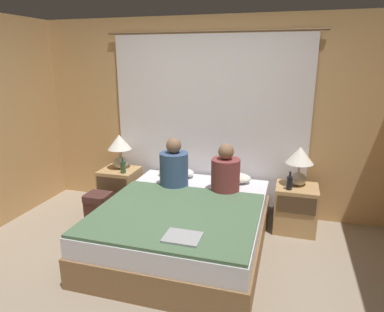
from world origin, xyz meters
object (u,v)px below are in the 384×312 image
at_px(bed, 184,226).
at_px(pillow_left, 176,172).
at_px(beer_bottle_on_right_stand, 289,183).
at_px(backpack_on_floor, 99,206).
at_px(laptop_on_bed, 183,237).
at_px(lamp_right, 300,161).
at_px(person_left_in_bed, 174,167).
at_px(beer_bottle_on_left_stand, 123,167).
at_px(person_right_in_bed, 226,173).
at_px(pillow_right, 232,177).
at_px(nightstand_right, 295,208).
at_px(nightstand_left, 120,188).
at_px(lamp_left, 120,147).

bearing_deg(bed, pillow_left, 114.04).
bearing_deg(beer_bottle_on_right_stand, backpack_on_floor, -170.29).
height_order(laptop_on_bed, backpack_on_floor, laptop_on_bed).
relative_size(bed, lamp_right, 4.31).
bearing_deg(person_left_in_bed, beer_bottle_on_left_stand, 168.76).
bearing_deg(person_right_in_bed, pillow_left, 154.16).
xyz_separation_m(pillow_right, beer_bottle_on_left_stand, (-1.39, -0.20, 0.07)).
height_order(beer_bottle_on_right_stand, backpack_on_floor, beer_bottle_on_right_stand).
distance_m(pillow_left, laptop_on_bed, 1.66).
bearing_deg(person_left_in_bed, pillow_right, 28.42).
distance_m(nightstand_right, beer_bottle_on_left_stand, 2.21).
relative_size(lamp_right, person_right_in_bed, 0.81).
xyz_separation_m(nightstand_left, beer_bottle_on_left_stand, (0.12, -0.12, 0.36)).
distance_m(person_right_in_bed, beer_bottle_on_right_stand, 0.73).
height_order(bed, lamp_left, lamp_left).
distance_m(lamp_right, beer_bottle_on_right_stand, 0.29).
bearing_deg(laptop_on_bed, person_left_in_bed, 112.20).
bearing_deg(lamp_right, nightstand_left, -178.66).
xyz_separation_m(person_left_in_bed, backpack_on_floor, (-0.92, -0.24, -0.52)).
relative_size(nightstand_right, beer_bottle_on_right_stand, 2.55).
height_order(lamp_left, pillow_left, lamp_left).
relative_size(person_right_in_bed, beer_bottle_on_left_stand, 2.67).
relative_size(bed, nightstand_left, 3.65).
xyz_separation_m(lamp_left, lamp_right, (2.31, 0.00, 0.00)).
height_order(pillow_left, pillow_right, same).
bearing_deg(pillow_right, lamp_left, -179.09).
distance_m(bed, lamp_right, 1.53).
distance_m(lamp_right, person_right_in_bed, 0.87).
bearing_deg(backpack_on_floor, person_left_in_bed, 14.38).
xyz_separation_m(nightstand_right, person_left_in_bed, (-1.43, -0.27, 0.47)).
relative_size(nightstand_left, person_right_in_bed, 0.96).
height_order(pillow_right, beer_bottle_on_right_stand, beer_bottle_on_right_stand).
xyz_separation_m(lamp_left, backpack_on_floor, (-0.04, -0.56, -0.63)).
distance_m(lamp_left, person_right_in_bed, 1.54).
relative_size(lamp_left, backpack_on_floor, 1.19).
xyz_separation_m(pillow_left, pillow_right, (0.73, 0.00, 0.00)).
xyz_separation_m(pillow_left, beer_bottle_on_left_stand, (-0.66, -0.20, 0.07)).
height_order(lamp_right, pillow_right, lamp_right).
bearing_deg(backpack_on_floor, lamp_left, 86.13).
relative_size(nightstand_right, lamp_right, 1.18).
bearing_deg(person_right_in_bed, person_left_in_bed, 180.00).
relative_size(lamp_right, beer_bottle_on_right_stand, 2.16).
xyz_separation_m(lamp_right, pillow_left, (-1.52, 0.02, -0.29)).
xyz_separation_m(nightstand_left, lamp_right, (2.31, 0.05, 0.57)).
relative_size(beer_bottle_on_right_stand, backpack_on_floor, 0.55).
height_order(bed, beer_bottle_on_left_stand, beer_bottle_on_left_stand).
distance_m(person_left_in_bed, beer_bottle_on_right_stand, 1.35).
relative_size(lamp_right, laptop_on_bed, 1.50).
height_order(lamp_right, person_right_in_bed, person_right_in_bed).
bearing_deg(pillow_right, lamp_right, -1.76).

